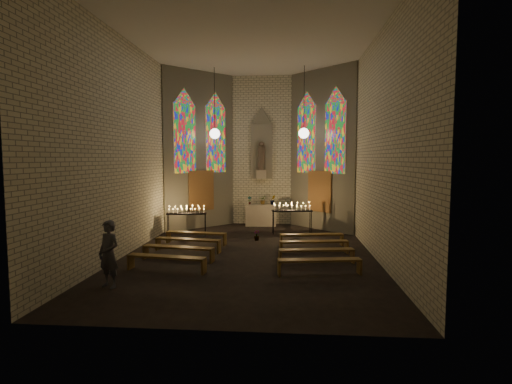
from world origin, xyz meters
TOP-DOWN VIEW (x-y plane):
  - floor at (0.00, 0.00)m, footprint 12.00×12.00m
  - room at (-0.00, 3.37)m, footprint 8.22×12.43m
  - altar at (0.00, 5.45)m, footprint 1.40×0.60m
  - flower_vase_left at (-0.54, 5.49)m, footprint 0.21×0.16m
  - flower_vase_center at (0.09, 5.54)m, footprint 0.43×0.40m
  - flower_vase_right at (0.55, 5.41)m, footprint 0.31×0.28m
  - aisle_flower_pot at (0.06, 2.08)m, footprint 0.25×0.25m
  - votive_stand_left at (-2.83, 2.75)m, footprint 1.63×0.61m
  - votive_stand_right at (1.42, 3.60)m, footprint 1.71×0.61m
  - pew_left_0 at (-2.12, 1.31)m, footprint 2.28×0.65m
  - pew_right_0 at (2.12, 1.31)m, footprint 2.28×0.65m
  - pew_left_1 at (-2.12, 0.11)m, footprint 2.28×0.65m
  - pew_right_1 at (2.12, 0.11)m, footprint 2.28×0.65m
  - pew_left_2 at (-2.12, -1.09)m, footprint 2.28×0.65m
  - pew_right_2 at (2.12, -1.09)m, footprint 2.28×0.65m
  - pew_left_3 at (-2.12, -2.29)m, footprint 2.28×0.65m
  - pew_right_3 at (2.12, -2.29)m, footprint 2.28×0.65m
  - visitor at (-3.09, -3.75)m, footprint 0.71×0.60m

SIDE VIEW (x-z plane):
  - floor at x=0.00m, z-range 0.00..0.00m
  - aisle_flower_pot at x=0.06m, z-range 0.00..0.39m
  - pew_left_0 at x=-2.12m, z-range 0.14..0.57m
  - pew_right_0 at x=2.12m, z-range 0.14..0.57m
  - pew_left_1 at x=-2.12m, z-range 0.14..0.57m
  - pew_right_1 at x=2.12m, z-range 0.14..0.57m
  - pew_left_2 at x=-2.12m, z-range 0.14..0.57m
  - pew_right_2 at x=2.12m, z-range 0.14..0.57m
  - pew_left_3 at x=-2.12m, z-range 0.14..0.57m
  - pew_right_3 at x=2.12m, z-range 0.14..0.57m
  - altar at x=0.00m, z-range 0.00..1.00m
  - visitor at x=-3.09m, z-range 0.00..1.65m
  - votive_stand_left at x=-2.83m, z-range 0.42..1.59m
  - votive_stand_right at x=1.42m, z-range 0.44..1.67m
  - flower_vase_left at x=-0.54m, z-range 1.00..1.38m
  - flower_vase_center at x=0.09m, z-range 1.00..1.41m
  - flower_vase_right at x=0.55m, z-range 1.00..1.45m
  - room at x=0.00m, z-range 0.21..7.22m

